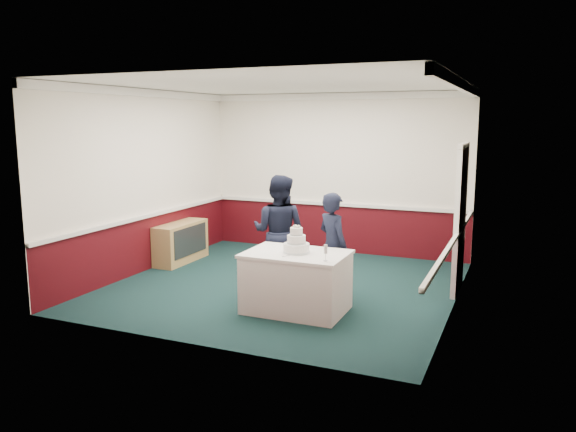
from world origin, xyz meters
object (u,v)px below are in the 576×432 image
at_px(cake_knife, 288,255).
at_px(person_woman, 333,246).
at_px(cake_table, 296,281).
at_px(person_man, 279,232).
at_px(wedding_cake, 296,244).
at_px(champagne_flute, 326,250).
at_px(sideboard, 181,242).

xyz_separation_m(cake_knife, person_woman, (0.30, 0.88, -0.04)).
xyz_separation_m(cake_table, person_man, (-0.64, 0.89, 0.45)).
bearing_deg(cake_table, person_woman, 68.03).
bearing_deg(person_woman, wedding_cake, 102.97).
distance_m(champagne_flute, person_man, 1.64).
xyz_separation_m(cake_knife, champagne_flute, (0.53, -0.08, 0.14)).
height_order(champagne_flute, person_man, person_man).
xyz_separation_m(sideboard, cake_table, (2.88, -1.64, 0.05)).
bearing_deg(cake_knife, person_man, 139.83).
bearing_deg(champagne_flute, cake_table, 150.75).
bearing_deg(cake_table, cake_knife, -98.53).
xyz_separation_m(sideboard, person_man, (2.24, -0.75, 0.50)).
relative_size(cake_knife, person_woman, 0.15).
xyz_separation_m(wedding_cake, cake_knife, (-0.03, -0.20, -0.11)).
relative_size(sideboard, champagne_flute, 5.85).
xyz_separation_m(cake_table, cake_knife, (-0.03, -0.20, 0.39)).
bearing_deg(cake_table, sideboard, 150.41).
relative_size(cake_table, cake_knife, 6.00).
relative_size(sideboard, person_woman, 0.79).
bearing_deg(person_woman, champagne_flute, 138.26).
height_order(sideboard, cake_table, cake_table).
bearing_deg(person_man, cake_table, 123.83).
height_order(cake_table, person_woman, person_woman).
relative_size(champagne_flute, person_woman, 0.14).
bearing_deg(person_man, champagne_flute, 132.29).
distance_m(cake_table, champagne_flute, 0.78).
xyz_separation_m(cake_table, wedding_cake, (0.00, 0.00, 0.50)).
distance_m(sideboard, person_man, 2.41).
bearing_deg(cake_table, wedding_cake, 90.00).
xyz_separation_m(wedding_cake, person_woman, (0.27, 0.68, -0.14)).
bearing_deg(sideboard, wedding_cake, -29.59).
height_order(wedding_cake, cake_knife, wedding_cake).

